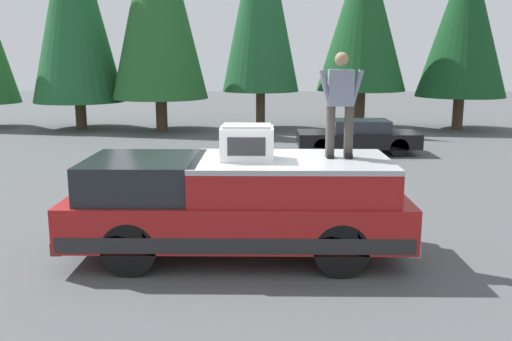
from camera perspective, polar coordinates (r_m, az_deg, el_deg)
name	(u,v)px	position (r m, az deg, el deg)	size (l,w,h in m)	color
ground_plane	(235,249)	(9.61, -2.18, -8.16)	(90.00, 90.00, 0.00)	#4C4F51
pickup_truck	(238,205)	(9.08, -1.89, -3.58)	(2.01, 5.54, 1.65)	maroon
compressor_unit	(247,142)	(8.78, -0.94, 2.93)	(0.65, 0.84, 0.56)	white
person_on_truck_bed	(340,102)	(9.00, 8.74, 7.02)	(0.29, 0.72, 1.69)	#423D38
parked_car_black	(358,137)	(19.27, 10.53, 3.48)	(1.64, 4.10, 1.16)	black
conifer_far_left	(465,20)	(26.92, 20.82, 14.34)	(3.97, 3.97, 8.24)	#4C3826
conifer_left	(363,14)	(26.19, 11.04, 15.68)	(4.06, 4.06, 8.65)	#4C3826
conifer_right	(74,1)	(26.91, -18.38, 16.31)	(4.10, 4.10, 10.19)	#4C3826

